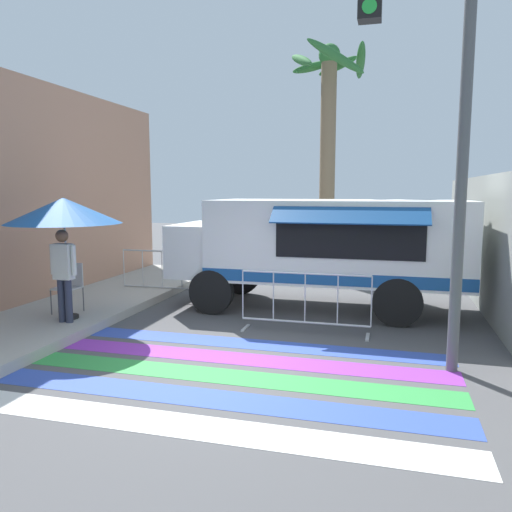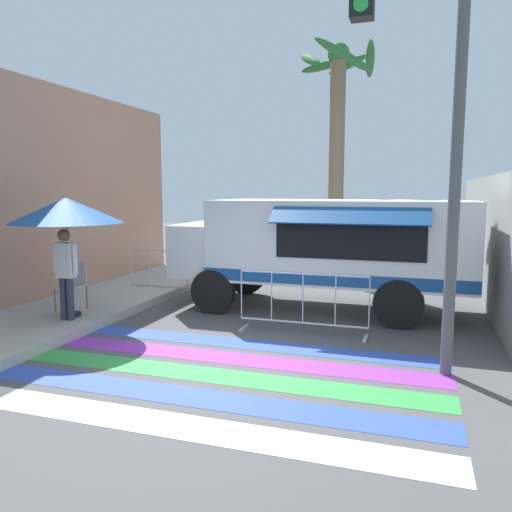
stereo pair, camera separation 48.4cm
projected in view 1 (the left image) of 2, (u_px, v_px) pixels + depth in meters
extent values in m
plane|color=#4C4C4F|center=(234.00, 368.00, 7.32)|extent=(60.00, 60.00, 0.00)
cube|color=gray|center=(506.00, 254.00, 8.92)|extent=(0.20, 16.00, 2.91)
cube|color=white|center=(182.00, 425.00, 5.52)|extent=(6.40, 0.56, 0.01)
cube|color=#334FB2|center=(206.00, 398.00, 6.24)|extent=(6.40, 0.56, 0.01)
cube|color=green|center=(226.00, 376.00, 6.97)|extent=(6.40, 0.56, 0.01)
cube|color=purple|center=(242.00, 359.00, 7.70)|extent=(6.40, 0.56, 0.01)
cube|color=#334FB2|center=(255.00, 344.00, 8.43)|extent=(6.40, 0.56, 0.01)
cube|color=white|center=(338.00, 240.00, 10.71)|extent=(5.34, 2.32, 1.69)
cube|color=white|center=(221.00, 249.00, 11.44)|extent=(1.88, 2.13, 1.14)
cube|color=#1E232D|center=(184.00, 235.00, 11.63)|extent=(0.06, 1.86, 0.43)
cube|color=black|center=(349.00, 239.00, 9.49)|extent=(2.83, 0.03, 0.76)
cube|color=#194C8C|center=(348.00, 215.00, 9.23)|extent=(2.93, 0.43, 0.31)
cube|color=#194C8C|center=(331.00, 279.00, 9.68)|extent=(5.34, 0.01, 0.24)
cylinder|color=black|center=(211.00, 292.00, 10.48)|extent=(0.94, 0.22, 0.94)
cylinder|color=black|center=(241.00, 275.00, 12.52)|extent=(0.94, 0.22, 0.94)
cylinder|color=black|center=(398.00, 302.00, 9.50)|extent=(0.94, 0.22, 0.94)
cylinder|color=black|center=(397.00, 282.00, 11.54)|extent=(0.94, 0.22, 0.94)
cylinder|color=#515456|center=(463.00, 150.00, 6.79)|extent=(0.16, 0.16, 6.26)
cylinder|color=green|center=(369.00, 6.00, 6.72)|extent=(0.20, 0.02, 0.20)
cylinder|color=black|center=(69.00, 317.00, 9.46)|extent=(0.36, 0.36, 0.06)
cylinder|color=#B2B2B7|center=(66.00, 259.00, 9.31)|extent=(0.04, 0.04, 2.28)
cone|color=#1E59A5|center=(64.00, 211.00, 9.20)|extent=(2.09, 2.09, 0.48)
cylinder|color=#4C4C51|center=(51.00, 303.00, 9.71)|extent=(0.02, 0.02, 0.48)
cylinder|color=#4C4C51|center=(70.00, 304.00, 9.60)|extent=(0.02, 0.02, 0.48)
cylinder|color=#4C4C51|center=(65.00, 298.00, 10.12)|extent=(0.02, 0.02, 0.48)
cylinder|color=#4C4C51|center=(83.00, 299.00, 10.01)|extent=(0.02, 0.02, 0.48)
cube|color=beige|center=(67.00, 288.00, 9.82)|extent=(0.45, 0.45, 0.03)
cube|color=beige|center=(73.00, 274.00, 9.99)|extent=(0.45, 0.03, 0.46)
cylinder|color=#2D3347|center=(62.00, 301.00, 9.15)|extent=(0.13, 0.13, 0.80)
cylinder|color=#2D3347|center=(69.00, 301.00, 9.11)|extent=(0.13, 0.13, 0.80)
cube|color=silver|center=(63.00, 262.00, 9.04)|extent=(0.34, 0.20, 0.65)
cylinder|color=silver|center=(53.00, 259.00, 9.09)|extent=(0.09, 0.09, 0.55)
cylinder|color=silver|center=(74.00, 260.00, 8.98)|extent=(0.09, 0.09, 0.55)
sphere|color=brown|center=(62.00, 236.00, 8.98)|extent=(0.23, 0.23, 0.23)
cylinder|color=#B7BABF|center=(305.00, 273.00, 8.95)|extent=(2.35, 0.04, 0.04)
cylinder|color=#B7BABF|center=(305.00, 322.00, 9.07)|extent=(2.35, 0.04, 0.04)
cylinder|color=#B7BABF|center=(243.00, 294.00, 9.31)|extent=(0.02, 0.02, 0.90)
cylinder|color=#B7BABF|center=(273.00, 296.00, 9.16)|extent=(0.02, 0.02, 0.90)
cylinder|color=#B7BABF|center=(305.00, 298.00, 9.01)|extent=(0.02, 0.02, 0.90)
cylinder|color=#B7BABF|center=(338.00, 300.00, 8.86)|extent=(0.02, 0.02, 0.90)
cylinder|color=#B7BABF|center=(372.00, 302.00, 8.70)|extent=(0.02, 0.02, 0.90)
cube|color=#B7BABF|center=(245.00, 328.00, 9.38)|extent=(0.06, 0.44, 0.03)
cube|color=#B7BABF|center=(368.00, 337.00, 8.80)|extent=(0.06, 0.44, 0.03)
cylinder|color=#B7BABF|center=(162.00, 251.00, 12.23)|extent=(2.10, 0.04, 0.04)
cylinder|color=#B7BABF|center=(162.00, 287.00, 12.34)|extent=(2.10, 0.04, 0.04)
cylinder|color=#B7BABF|center=(124.00, 268.00, 12.56)|extent=(0.02, 0.02, 0.90)
cylinder|color=#B7BABF|center=(143.00, 268.00, 12.42)|extent=(0.02, 0.02, 0.90)
cylinder|color=#B7BABF|center=(162.00, 269.00, 12.29)|extent=(0.02, 0.02, 0.90)
cylinder|color=#B7BABF|center=(182.00, 270.00, 12.15)|extent=(0.02, 0.02, 0.90)
cylinder|color=#B7BABF|center=(202.00, 271.00, 12.01)|extent=(0.02, 0.02, 0.90)
cube|color=#B7BABF|center=(127.00, 293.00, 12.63)|extent=(0.06, 0.44, 0.03)
cube|color=#B7BABF|center=(200.00, 297.00, 12.11)|extent=(0.06, 0.44, 0.03)
cylinder|color=#7A664C|center=(327.00, 173.00, 14.23)|extent=(0.44, 0.44, 6.16)
sphere|color=#2D6B33|center=(329.00, 55.00, 13.80)|extent=(0.60, 0.60, 0.60)
ellipsoid|color=#2D6B33|center=(361.00, 61.00, 13.70)|extent=(0.42, 1.70, 0.81)
ellipsoid|color=#2D6B33|center=(338.00, 66.00, 14.34)|extent=(1.25, 0.57, 0.59)
ellipsoid|color=#2D6B33|center=(313.00, 67.00, 14.45)|extent=(1.18, 1.26, 0.68)
ellipsoid|color=#2D6B33|center=(301.00, 60.00, 13.63)|extent=(1.00, 1.53, 0.78)
ellipsoid|color=#2D6B33|center=(336.00, 56.00, 12.98)|extent=(1.63, 0.72, 1.05)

